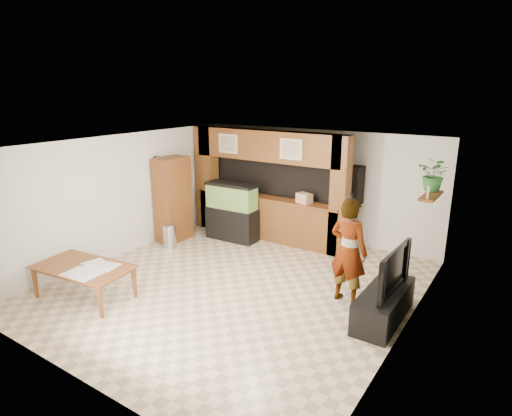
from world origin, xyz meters
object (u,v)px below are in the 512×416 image
Objects in this scene: person at (349,251)px; dining_table at (83,283)px; television at (387,269)px; pantry_cabinet at (173,199)px; aquarium at (232,212)px.

dining_table is (-3.81, -2.42, -0.62)m from person.
person reaches higher than dining_table.
television reaches higher than dining_table.
television is 5.06m from dining_table.
dining_table is (0.82, -3.07, -0.70)m from pantry_cabinet.
pantry_cabinet is 1.61× the size of television.
television is 0.67× the size of person.
person is at bearing 73.70° from television.
person is 4.56m from dining_table.
pantry_cabinet reaches higher than person.
pantry_cabinet reaches higher than aquarium.
person is (3.47, -1.41, 0.24)m from aquarium.
aquarium is 4.52m from television.
television is 0.76m from person.
aquarium is at bearing 33.55° from pantry_cabinet.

